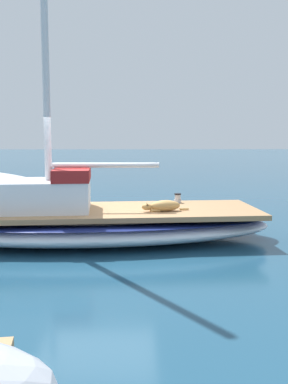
{
  "coord_description": "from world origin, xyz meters",
  "views": [
    {
      "loc": [
        -8.86,
        -0.81,
        2.15
      ],
      "look_at": [
        0.0,
        -1.0,
        1.01
      ],
      "focal_mm": 41.41,
      "sensor_mm": 36.0,
      "label": 1
    }
  ],
  "objects": [
    {
      "name": "cabin_house",
      "position": [
        -0.09,
        1.11,
        1.01
      ],
      "size": [
        1.55,
        2.31,
        0.84
      ],
      "color": "silver",
      "rests_on": "sailboat_main"
    },
    {
      "name": "dog_tan",
      "position": [
        -0.27,
        -1.38,
        0.77
      ],
      "size": [
        0.37,
        0.95,
        0.22
      ],
      "color": "tan",
      "rests_on": "sailboat_main"
    },
    {
      "name": "sailboat_main",
      "position": [
        0.0,
        0.0,
        0.34
      ],
      "size": [
        3.02,
        7.4,
        0.66
      ],
      "color": "white",
      "rests_on": "ground"
    },
    {
      "name": "ground_plane",
      "position": [
        0.0,
        0.0,
        0.0
      ],
      "size": [
        120.0,
        120.0,
        0.0
      ],
      "primitive_type": "plane",
      "color": "navy"
    },
    {
      "name": "mast_main",
      "position": [
        -0.06,
        0.76,
        4.07
      ],
      "size": [
        0.14,
        2.27,
        7.57
      ],
      "color": "silver",
      "rests_on": "sailboat_main"
    },
    {
      "name": "deck_winch",
      "position": [
        0.84,
        -1.77,
        0.76
      ],
      "size": [
        0.16,
        0.16,
        0.21
      ],
      "color": "#B7B7BC",
      "rests_on": "sailboat_main"
    }
  ]
}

